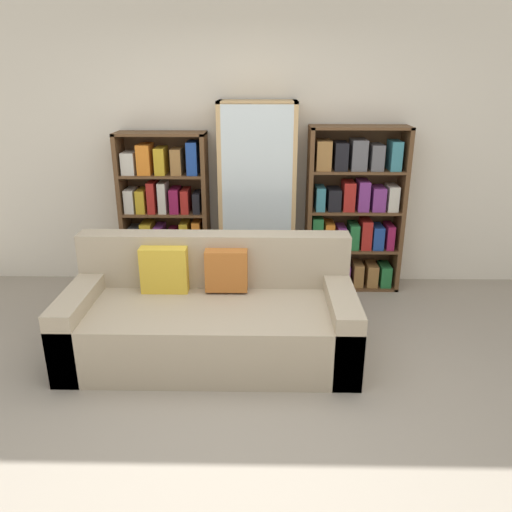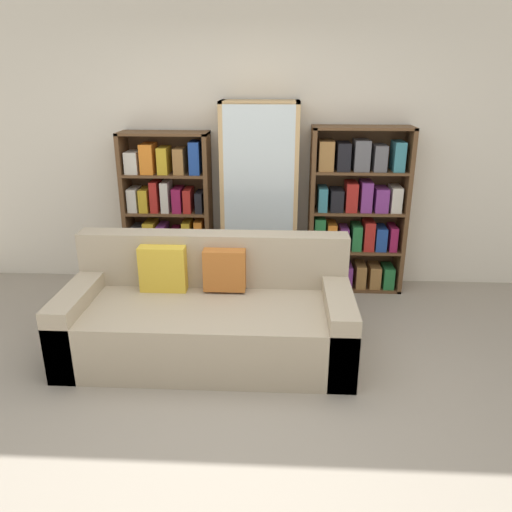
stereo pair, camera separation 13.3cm
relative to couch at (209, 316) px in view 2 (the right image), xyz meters
The scene contains 7 objects.
ground_plane 0.84m from the couch, 70.94° to the right, with size 16.00×16.00×0.00m, color gray.
wall_back 1.85m from the couch, 80.35° to the left, with size 6.55×0.06×2.70m.
couch is the anchor object (origin of this frame).
bookshelf_left 1.48m from the couch, 113.72° to the left, with size 0.84×0.32×1.53m.
display_cabinet 1.46m from the couch, 75.56° to the left, with size 0.72×0.36×1.81m.
bookshelf_right 1.87m from the couch, 45.83° to the left, with size 0.92×0.32×1.59m.
wine_bottle 1.08m from the couch, 43.44° to the left, with size 0.08×0.08×0.38m.
Camera 2 is at (0.28, -2.65, 2.05)m, focal length 35.00 mm.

